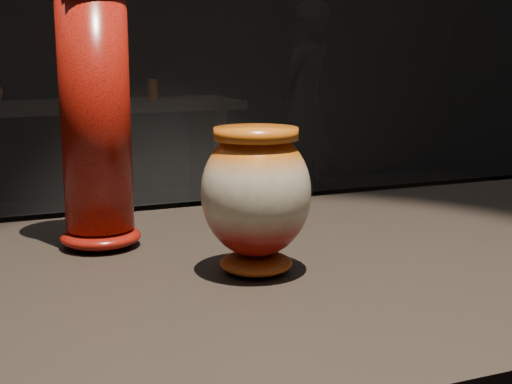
% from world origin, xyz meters
% --- Properties ---
extents(main_vase, '(0.17, 0.17, 0.20)m').
position_xyz_m(main_vase, '(-0.17, -0.03, 1.01)').
color(main_vase, maroon).
rests_on(main_vase, display_plinth).
extents(tall_vase, '(0.14, 0.14, 0.39)m').
position_xyz_m(tall_vase, '(-0.34, 0.18, 1.09)').
color(tall_vase, '#AA1C0B').
rests_on(tall_vase, display_plinth).
extents(back_shelf, '(2.00, 0.60, 0.90)m').
position_xyz_m(back_shelf, '(0.04, 3.34, 0.64)').
color(back_shelf, black).
rests_on(back_shelf, ground).
extents(back_vase_mid, '(0.21, 0.21, 0.19)m').
position_xyz_m(back_vase_mid, '(0.12, 3.33, 1.00)').
color(back_vase_mid, maroon).
rests_on(back_vase_mid, back_shelf).
extents(back_vase_right, '(0.06, 0.06, 0.12)m').
position_xyz_m(back_vase_right, '(0.54, 3.30, 0.96)').
color(back_vase_right, '#934915').
rests_on(back_vase_right, back_shelf).
extents(visitor, '(0.67, 0.64, 1.55)m').
position_xyz_m(visitor, '(1.85, 3.92, 0.77)').
color(visitor, black).
rests_on(visitor, ground).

